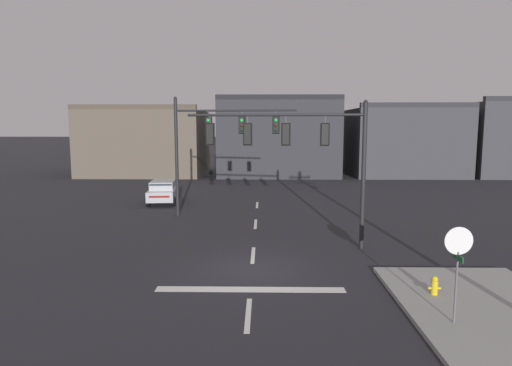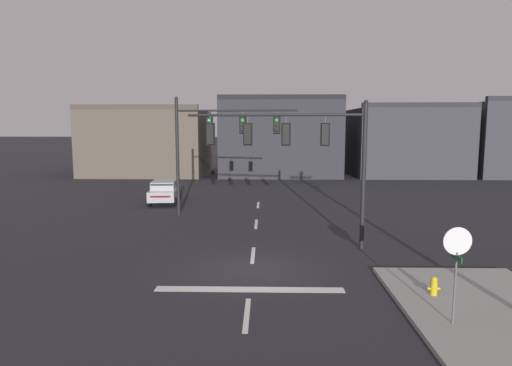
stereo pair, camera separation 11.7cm
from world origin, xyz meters
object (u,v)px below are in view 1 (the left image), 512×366
Objects in this scene: signal_mast_near_side at (300,145)px; signal_mast_far_side at (214,136)px; stop_sign at (458,252)px; fire_hydrant at (434,289)px; car_lot_nearside at (163,191)px.

signal_mast_near_side is 1.10× the size of signal_mast_far_side.
signal_mast_far_side is 2.57× the size of stop_sign.
signal_mast_far_side is at bearing 118.94° from stop_sign.
signal_mast_near_side reaches higher than fire_hydrant.
signal_mast_far_side is 9.71× the size of fire_hydrant.
car_lot_nearside is (-12.36, 19.54, -1.29)m from stop_sign.
signal_mast_near_side is 9.31m from stop_sign.
stop_sign is (3.58, -8.23, -2.48)m from signal_mast_near_side.
signal_mast_near_side is 2.82× the size of stop_sign.
fire_hydrant is at bearing 83.18° from stop_sign.
stop_sign is 0.62× the size of car_lot_nearside.
signal_mast_far_side is at bearing 123.48° from fire_hydrant.
stop_sign is at bearing -66.50° from signal_mast_near_side.
fire_hydrant is (12.60, -17.48, -0.53)m from car_lot_nearside.
car_lot_nearside is at bearing 125.78° from fire_hydrant.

